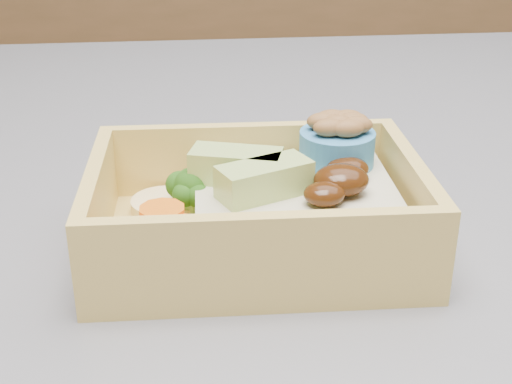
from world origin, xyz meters
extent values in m
cube|color=brown|center=(0.00, 1.20, 0.45)|extent=(3.20, 0.60, 0.90)
cube|color=#3E3E44|center=(0.00, -0.10, 0.90)|extent=(1.24, 0.84, 0.04)
cube|color=#D3B257|center=(0.01, -0.18, 0.92)|extent=(0.18, 0.13, 0.01)
cube|color=#D3B257|center=(0.01, -0.12, 0.95)|extent=(0.18, 0.01, 0.04)
cube|color=#D3B257|center=(0.01, -0.24, 0.95)|extent=(0.18, 0.01, 0.04)
cube|color=#D3B257|center=(0.10, -0.18, 0.95)|extent=(0.01, 0.11, 0.04)
cube|color=#D3B257|center=(-0.07, -0.17, 0.95)|extent=(0.01, 0.11, 0.04)
cube|color=tan|center=(0.03, -0.18, 0.94)|extent=(0.11, 0.10, 0.03)
ellipsoid|color=#321707|center=(0.06, -0.19, 0.96)|extent=(0.03, 0.03, 0.02)
ellipsoid|color=#321707|center=(0.06, -0.17, 0.96)|extent=(0.02, 0.02, 0.01)
ellipsoid|color=#321707|center=(0.05, -0.20, 0.96)|extent=(0.02, 0.02, 0.01)
cube|color=#ACC868|center=(0.02, -0.18, 0.96)|extent=(0.05, 0.04, 0.02)
cube|color=#ACC868|center=(0.00, -0.16, 0.96)|extent=(0.05, 0.03, 0.02)
cylinder|color=#81B15F|center=(-0.02, -0.16, 0.94)|extent=(0.01, 0.01, 0.02)
sphere|color=#255613|center=(-0.02, -0.16, 0.95)|extent=(0.02, 0.02, 0.02)
sphere|color=#255613|center=(-0.01, -0.16, 0.95)|extent=(0.02, 0.02, 0.02)
sphere|color=#255613|center=(-0.03, -0.16, 0.95)|extent=(0.02, 0.02, 0.02)
sphere|color=#255613|center=(-0.02, -0.17, 0.95)|extent=(0.01, 0.01, 0.01)
sphere|color=#255613|center=(-0.02, -0.17, 0.95)|extent=(0.01, 0.01, 0.01)
sphere|color=#255613|center=(-0.02, -0.15, 0.95)|extent=(0.01, 0.01, 0.01)
cylinder|color=yellow|center=(-0.04, -0.20, 0.94)|extent=(0.04, 0.04, 0.02)
cylinder|color=orange|center=(-0.04, -0.20, 0.95)|extent=(0.02, 0.02, 0.00)
cylinder|color=orange|center=(-0.05, -0.21, 0.95)|extent=(0.02, 0.02, 0.00)
cylinder|color=orange|center=(-0.03, -0.21, 0.95)|extent=(0.02, 0.02, 0.00)
cylinder|color=orange|center=(-0.04, -0.20, 0.96)|extent=(0.02, 0.02, 0.00)
cylinder|color=#D7B47C|center=(-0.04, -0.14, 0.93)|extent=(0.04, 0.04, 0.01)
cylinder|color=#D7B47C|center=(-0.02, -0.15, 0.94)|extent=(0.04, 0.04, 0.01)
ellipsoid|color=white|center=(-0.01, -0.13, 0.94)|extent=(0.02, 0.02, 0.02)
ellipsoid|color=white|center=(-0.05, -0.18, 0.94)|extent=(0.02, 0.02, 0.02)
cylinder|color=teal|center=(0.06, -0.15, 0.96)|extent=(0.04, 0.04, 0.02)
ellipsoid|color=brown|center=(0.06, -0.15, 0.98)|extent=(0.02, 0.01, 0.01)
ellipsoid|color=brown|center=(0.07, -0.14, 0.98)|extent=(0.02, 0.01, 0.01)
ellipsoid|color=brown|center=(0.05, -0.14, 0.98)|extent=(0.02, 0.01, 0.01)
ellipsoid|color=brown|center=(0.07, -0.15, 0.98)|extent=(0.02, 0.01, 0.01)
ellipsoid|color=brown|center=(0.06, -0.15, 0.98)|extent=(0.02, 0.01, 0.01)
ellipsoid|color=brown|center=(0.07, -0.15, 0.98)|extent=(0.02, 0.01, 0.01)
ellipsoid|color=brown|center=(0.06, -0.14, 0.98)|extent=(0.02, 0.01, 0.01)
ellipsoid|color=brown|center=(0.07, -0.14, 0.98)|extent=(0.02, 0.01, 0.01)
camera|label=1|loc=(-0.02, -0.52, 1.12)|focal=50.00mm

